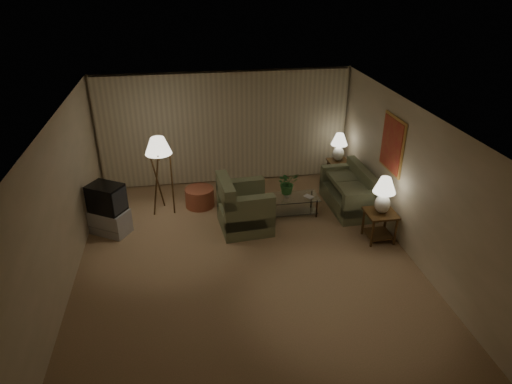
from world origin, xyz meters
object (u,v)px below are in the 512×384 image
Objects in this scene: ottoman at (200,197)px; vase at (287,194)px; table_lamp_far at (339,145)px; tv_cabinet at (110,221)px; side_table_far at (337,168)px; crt_tv at (106,198)px; sofa at (348,193)px; coffee_table at (294,203)px; table_lamp_near at (384,192)px; armchair at (245,208)px; side_table_near at (380,221)px; floor_lamp at (161,174)px.

vase is at bearing -20.95° from ottoman.
tv_cabinet is at bearing -164.01° from table_lamp_far.
crt_tv is (-5.20, -1.49, 0.38)m from side_table_far.
vase is at bearing 33.78° from crt_tv.
sofa is 1.56× the size of coffee_table.
side_table_far is 2.68m from table_lamp_near.
tv_cabinet is 2.01m from ottoman.
table_lamp_near is at bearing 19.54° from crt_tv.
table_lamp_near is (0.15, -1.35, 0.68)m from sofa.
coffee_table is 1.33× the size of crt_tv.
crt_tv is at bearing 167.95° from table_lamp_near.
table_lamp_near is at bearing -41.65° from coffee_table.
sofa is at bearing -96.84° from table_lamp_far.
coffee_table is (1.10, 0.38, -0.16)m from armchair.
floor_lamp is (-4.16, 1.82, 0.48)m from side_table_near.
crt_tv is at bearing 0.00° from tv_cabinet.
side_table_far is 0.61m from table_lamp_far.
ottoman is at bearing 160.52° from coffee_table.
crt_tv is at bearing -177.81° from vase.
floor_lamp reaches higher than armchair.
side_table_far is 0.76× the size of crt_tv.
crt_tv is (-5.20, 1.11, -0.26)m from table_lamp_near.
side_table_far is at bearing 10.93° from ottoman.
side_table_far is at bearing 0.00° from table_lamp_far.
coffee_table is (-1.41, 1.25, -0.76)m from table_lamp_near.
table_lamp_far reaches higher than armchair.
sofa is 1.26m from side_table_far.
sofa is at bearing -96.84° from side_table_far.
floor_lamp is (-4.01, 0.47, 0.54)m from sofa.
crt_tv is 0.46× the size of floor_lamp.
floor_lamp is (-4.16, -0.78, -0.11)m from table_lamp_far.
armchair is at bearing -79.90° from sofa.
sofa is 2.72× the size of side_table_near.
table_lamp_far reaches higher than side_table_far.
table_lamp_far is (0.00, 2.60, -0.03)m from table_lamp_near.
tv_cabinet is (-5.05, -0.24, -0.10)m from sofa.
ottoman is (-0.87, 1.08, -0.23)m from armchair.
sofa reaches higher than tv_cabinet.
coffee_table is at bearing 33.70° from tv_cabinet.
side_table_far is at bearing 90.00° from table_lamp_near.
sofa is 1.36m from side_table_near.
table_lamp_near is at bearing -90.00° from table_lamp_far.
sofa is 0.96× the size of floor_lamp.
table_lamp_near reaches higher than armchair.
side_table_near is at bearing 19.54° from crt_tv.
armchair is 1.03m from vase.
armchair is 2.72m from crt_tv.
table_lamp_far reaches higher than side_table_near.
crt_tv is 5.31× the size of vase.
floor_lamp is at bearing 167.56° from vase.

